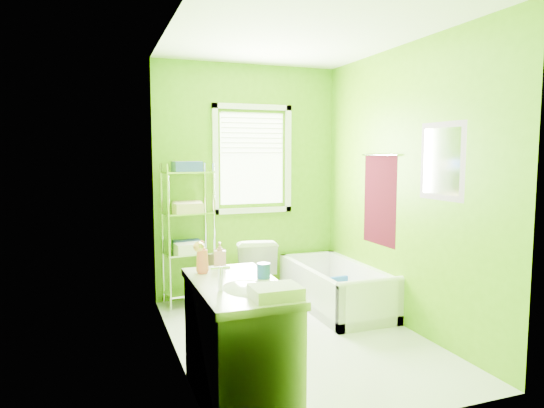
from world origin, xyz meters
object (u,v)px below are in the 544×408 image
object	(u,v)px
toilet	(254,271)
vanity	(239,339)
bathtub	(336,293)
wire_shelf_unit	(189,218)

from	to	relation	value
toilet	vanity	world-z (taller)	vanity
bathtub	toilet	bearing A→B (deg)	152.42
wire_shelf_unit	toilet	bearing A→B (deg)	-19.23
toilet	vanity	bearing A→B (deg)	79.52
bathtub	vanity	distance (m)	2.16
toilet	bathtub	bearing A→B (deg)	162.52
toilet	wire_shelf_unit	bearing A→B (deg)	-9.13
bathtub	vanity	world-z (taller)	vanity
bathtub	toilet	distance (m)	0.90
bathtub	vanity	size ratio (longest dim) A/B	1.39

